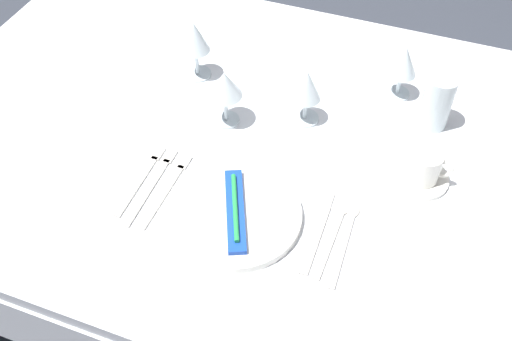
% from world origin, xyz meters
% --- Properties ---
extents(ground_plane, '(6.00, 6.00, 0.00)m').
position_xyz_m(ground_plane, '(0.00, 0.00, 0.00)').
color(ground_plane, '#383D47').
extents(dining_table, '(1.80, 1.11, 0.74)m').
position_xyz_m(dining_table, '(0.00, 0.00, 0.66)').
color(dining_table, white).
rests_on(dining_table, ground).
extents(dinner_plate, '(0.27, 0.27, 0.02)m').
position_xyz_m(dinner_plate, '(-0.03, -0.24, 0.75)').
color(dinner_plate, white).
rests_on(dinner_plate, dining_table).
extents(toothbrush_package, '(0.12, 0.21, 0.02)m').
position_xyz_m(toothbrush_package, '(-0.03, -0.24, 0.77)').
color(toothbrush_package, blue).
rests_on(toothbrush_package, dinner_plate).
extents(fork_outer, '(0.02, 0.22, 0.00)m').
position_xyz_m(fork_outer, '(-0.19, -0.21, 0.74)').
color(fork_outer, beige).
rests_on(fork_outer, dining_table).
extents(fork_inner, '(0.02, 0.23, 0.00)m').
position_xyz_m(fork_inner, '(-0.23, -0.21, 0.74)').
color(fork_inner, beige).
rests_on(fork_inner, dining_table).
extents(fork_salad, '(0.02, 0.21, 0.00)m').
position_xyz_m(fork_salad, '(-0.26, -0.21, 0.74)').
color(fork_salad, beige).
rests_on(fork_salad, dining_table).
extents(dinner_knife, '(0.02, 0.21, 0.00)m').
position_xyz_m(dinner_knife, '(0.14, -0.22, 0.74)').
color(dinner_knife, beige).
rests_on(dinner_knife, dining_table).
extents(spoon_soup, '(0.03, 0.21, 0.01)m').
position_xyz_m(spoon_soup, '(0.17, -0.19, 0.74)').
color(spoon_soup, beige).
rests_on(spoon_soup, dining_table).
extents(spoon_dessert, '(0.03, 0.22, 0.01)m').
position_xyz_m(spoon_dessert, '(0.20, -0.20, 0.74)').
color(spoon_dessert, beige).
rests_on(spoon_dessert, dining_table).
extents(saucer_left, '(0.13, 0.13, 0.01)m').
position_xyz_m(saucer_left, '(0.30, 0.00, 0.74)').
color(saucer_left, white).
rests_on(saucer_left, dining_table).
extents(coffee_cup_left, '(0.10, 0.08, 0.07)m').
position_xyz_m(coffee_cup_left, '(0.31, 0.00, 0.79)').
color(coffee_cup_left, white).
rests_on(coffee_cup_left, saucer_left).
extents(wine_glass_centre, '(0.07, 0.07, 0.14)m').
position_xyz_m(wine_glass_centre, '(0.02, 0.10, 0.84)').
color(wine_glass_centre, silver).
rests_on(wine_glass_centre, dining_table).
extents(wine_glass_left, '(0.07, 0.07, 0.14)m').
position_xyz_m(wine_glass_left, '(0.20, 0.26, 0.84)').
color(wine_glass_left, silver).
rests_on(wine_glass_left, dining_table).
extents(wine_glass_right, '(0.08, 0.08, 0.14)m').
position_xyz_m(wine_glass_right, '(-0.16, 0.03, 0.85)').
color(wine_glass_right, silver).
rests_on(wine_glass_right, dining_table).
extents(wine_glass_far, '(0.07, 0.07, 0.16)m').
position_xyz_m(wine_glass_far, '(-0.29, 0.16, 0.85)').
color(wine_glass_far, silver).
rests_on(wine_glass_far, dining_table).
extents(drink_tumbler, '(0.07, 0.07, 0.14)m').
position_xyz_m(drink_tumbler, '(0.30, 0.19, 0.80)').
color(drink_tumbler, silver).
rests_on(drink_tumbler, dining_table).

